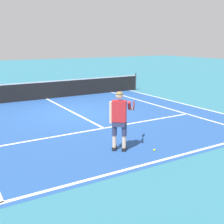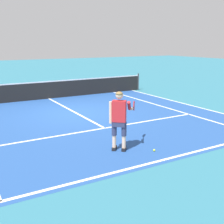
% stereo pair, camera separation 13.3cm
% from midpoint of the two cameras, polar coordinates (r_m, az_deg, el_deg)
% --- Properties ---
extents(ground_plane, '(80.00, 80.00, 0.00)m').
position_cam_midpoint_polar(ground_plane, '(12.68, -7.81, -0.20)').
color(ground_plane, teal).
extents(court_inner_surface, '(10.98, 10.09, 0.00)m').
position_cam_midpoint_polar(court_inner_surface, '(11.70, -5.69, -1.31)').
color(court_inner_surface, '#234C93').
rests_on(court_inner_surface, ground).
extents(line_baseline, '(10.98, 0.10, 0.01)m').
position_cam_midpoint_polar(line_baseline, '(7.82, 9.90, -9.24)').
color(line_baseline, white).
rests_on(line_baseline, ground).
extents(line_service, '(8.23, 0.10, 0.01)m').
position_cam_midpoint_polar(line_service, '(10.37, -2.00, -3.23)').
color(line_service, white).
rests_on(line_service, ground).
extents(line_centre_service, '(0.10, 6.40, 0.01)m').
position_cam_midpoint_polar(line_centre_service, '(13.17, -8.75, 0.30)').
color(line_centre_service, white).
rests_on(line_centre_service, ground).
extents(line_singles_right, '(0.10, 9.69, 0.01)m').
position_cam_midpoint_polar(line_singles_right, '(13.90, 9.83, 0.97)').
color(line_singles_right, white).
rests_on(line_singles_right, ground).
extents(line_doubles_right, '(0.10, 9.69, 0.01)m').
position_cam_midpoint_polar(line_doubles_right, '(14.82, 13.88, 1.56)').
color(line_doubles_right, white).
rests_on(line_doubles_right, ground).
extents(tennis_net, '(11.96, 0.08, 1.07)m').
position_cam_midpoint_polar(tennis_net, '(16.03, -13.18, 4.30)').
color(tennis_net, '#333338').
rests_on(tennis_net, ground).
extents(tennis_player, '(1.13, 0.80, 1.71)m').
position_cam_midpoint_polar(tennis_player, '(8.04, 1.08, -0.96)').
color(tennis_player, black).
rests_on(tennis_player, ground).
extents(tennis_ball_near_feet, '(0.07, 0.07, 0.07)m').
position_cam_midpoint_polar(tennis_ball_near_feet, '(8.33, 7.94, -7.48)').
color(tennis_ball_near_feet, '#CCE02D').
rests_on(tennis_ball_near_feet, ground).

